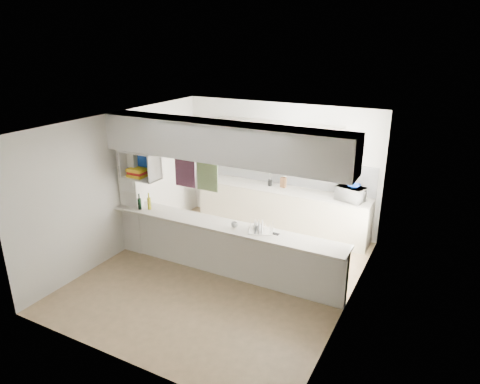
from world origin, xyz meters
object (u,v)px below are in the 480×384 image
Objects in this scene: dish_rack at (261,227)px; wine_bottles at (145,203)px; microwave at (351,194)px; bowl at (354,186)px.

wine_bottles reaches higher than dish_rack.
microwave is 1.63× the size of wine_bottles.
wine_bottles is at bearing 50.14° from microwave.
bowl is 3.82m from wine_bottles.
wine_bottles is (-3.19, -2.11, -0.19)m from bowl.
microwave is 3.79m from wine_bottles.
microwave is at bearing 34.18° from wine_bottles.
bowl is 0.76× the size of wine_bottles.
microwave is 0.18m from bowl.
bowl is 0.52× the size of dish_rack.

